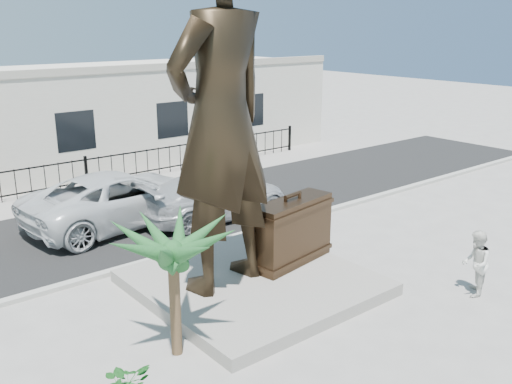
% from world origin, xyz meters
% --- Properties ---
extents(ground, '(100.00, 100.00, 0.00)m').
position_xyz_m(ground, '(0.00, 0.00, 0.00)').
color(ground, '#9E9991').
rests_on(ground, ground).
extents(street, '(40.00, 7.00, 0.01)m').
position_xyz_m(street, '(0.00, 8.00, 0.01)').
color(street, black).
rests_on(street, ground).
extents(curb, '(40.00, 0.25, 0.12)m').
position_xyz_m(curb, '(0.00, 4.50, 0.06)').
color(curb, '#A5A399').
rests_on(curb, ground).
extents(far_sidewalk, '(40.00, 2.50, 0.02)m').
position_xyz_m(far_sidewalk, '(0.00, 12.00, 0.01)').
color(far_sidewalk, '#9E9991').
rests_on(far_sidewalk, ground).
extents(plinth, '(5.20, 5.20, 0.30)m').
position_xyz_m(plinth, '(-0.50, 1.50, 0.15)').
color(plinth, gray).
rests_on(plinth, ground).
extents(fence, '(22.00, 0.10, 1.20)m').
position_xyz_m(fence, '(0.00, 12.80, 0.60)').
color(fence, black).
rests_on(fence, ground).
extents(building, '(28.00, 7.00, 4.40)m').
position_xyz_m(building, '(0.00, 17.00, 2.20)').
color(building, silver).
rests_on(building, ground).
extents(statue, '(3.19, 2.37, 7.97)m').
position_xyz_m(statue, '(-1.26, 1.70, 4.28)').
color(statue, black).
rests_on(statue, plinth).
extents(suitcase, '(2.54, 1.17, 1.72)m').
position_xyz_m(suitcase, '(0.88, 1.59, 1.16)').
color(suitcase, '#342316').
rests_on(suitcase, plinth).
extents(tourist, '(1.00, 0.94, 1.64)m').
position_xyz_m(tourist, '(3.45, -2.15, 0.82)').
color(tourist, silver).
rests_on(tourist, ground).
extents(car_white, '(6.56, 3.54, 1.75)m').
position_xyz_m(car_white, '(-0.89, 7.95, 0.88)').
color(car_white, silver).
rests_on(car_white, street).
extents(car_silver, '(5.40, 2.51, 1.53)m').
position_xyz_m(car_silver, '(1.85, 6.47, 0.77)').
color(car_silver, '#ADAFB2').
rests_on(car_silver, street).
extents(palm_tree, '(1.80, 1.80, 3.20)m').
position_xyz_m(palm_tree, '(-3.53, 0.17, 0.00)').
color(palm_tree, '#1C4E21').
rests_on(palm_tree, ground).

